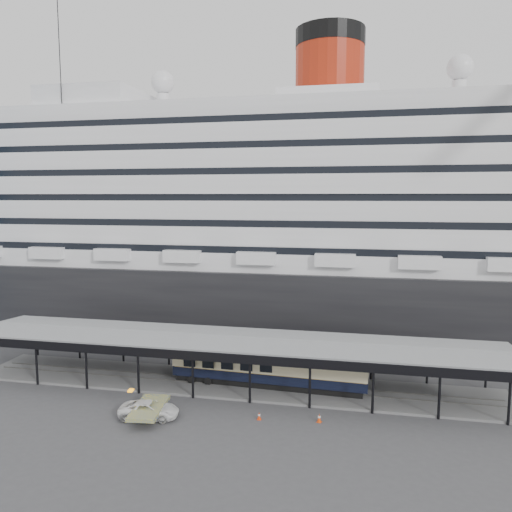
{
  "coord_description": "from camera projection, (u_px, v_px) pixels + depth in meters",
  "views": [
    {
      "loc": [
        12.93,
        -44.22,
        19.81
      ],
      "look_at": [
        2.01,
        8.0,
        13.47
      ],
      "focal_mm": 35.0,
      "sensor_mm": 36.0,
      "label": 1
    }
  ],
  "objects": [
    {
      "name": "pullman_carriage",
      "position": [
        268.0,
        365.0,
        51.72
      ],
      "size": [
        20.47,
        3.66,
        20.0
      ],
      "rotation": [
        0.0,
        0.0,
        -0.05
      ],
      "color": "black",
      "rests_on": "ground"
    },
    {
      "name": "traffic_cone_left",
      "position": [
        145.0,
        402.0,
        47.68
      ],
      "size": [
        0.41,
        0.41,
        0.67
      ],
      "rotation": [
        0.0,
        0.0,
        -0.2
      ],
      "color": "#E75C0C",
      "rests_on": "ground"
    },
    {
      "name": "traffic_cone_mid",
      "position": [
        259.0,
        416.0,
        44.57
      ],
      "size": [
        0.4,
        0.4,
        0.69
      ],
      "rotation": [
        0.0,
        0.0,
        0.15
      ],
      "color": "red",
      "rests_on": "ground"
    },
    {
      "name": "cruise_ship",
      "position": [
        275.0,
        206.0,
        76.88
      ],
      "size": [
        130.0,
        30.0,
        43.9
      ],
      "color": "black",
      "rests_on": "ground"
    },
    {
      "name": "traffic_cone_right",
      "position": [
        319.0,
        418.0,
        44.05
      ],
      "size": [
        0.5,
        0.5,
        0.79
      ],
      "rotation": [
        0.0,
        0.0,
        -0.28
      ],
      "color": "#DB400C",
      "rests_on": "ground"
    },
    {
      "name": "platform_canopy",
      "position": [
        232.0,
        363.0,
        52.53
      ],
      "size": [
        56.0,
        9.18,
        5.3
      ],
      "color": "slate",
      "rests_on": "ground"
    },
    {
      "name": "ground",
      "position": [
        219.0,
        404.0,
        47.95
      ],
      "size": [
        200.0,
        200.0,
        0.0
      ],
      "primitive_type": "plane",
      "color": "#3D3D40",
      "rests_on": "ground"
    },
    {
      "name": "port_truck",
      "position": [
        149.0,
        410.0,
        44.91
      ],
      "size": [
        5.59,
        3.1,
        1.48
      ],
      "primitive_type": "imported",
      "rotation": [
        0.0,
        0.0,
        1.69
      ],
      "color": "white",
      "rests_on": "ground"
    }
  ]
}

